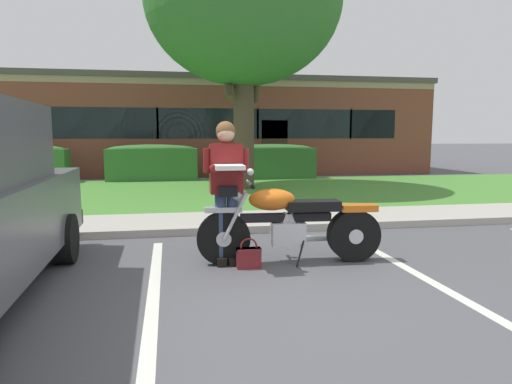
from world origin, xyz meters
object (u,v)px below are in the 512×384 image
at_px(rider_person, 226,181).
at_px(brick_building, 163,128).
at_px(hedge_center_left, 152,162).
at_px(motorcycle, 297,223).
at_px(hedge_left, 22,164).
at_px(shade_tree, 243,1).
at_px(hedge_center_right, 271,161).
at_px(handbag, 249,256).

bearing_deg(rider_person, brick_building, 94.30).
bearing_deg(hedge_center_left, brick_building, 88.79).
xyz_separation_m(motorcycle, hedge_left, (-6.29, 9.94, 0.17)).
height_order(shade_tree, hedge_left, shade_tree).
bearing_deg(motorcycle, hedge_left, 122.31).
bearing_deg(hedge_center_right, rider_person, -104.77).
bearing_deg(handbag, motorcycle, 13.44).
height_order(handbag, hedge_left, hedge_left).
distance_m(handbag, hedge_left, 11.59).
bearing_deg(hedge_left, hedge_center_left, 0.00).
bearing_deg(hedge_center_left, hedge_left, 180.00).
height_order(rider_person, hedge_center_left, rider_person).
distance_m(rider_person, handbag, 0.91).
xyz_separation_m(handbag, hedge_left, (-5.67, 10.09, 0.51)).
relative_size(shade_tree, brick_building, 0.34).
bearing_deg(brick_building, handbag, -84.97).
bearing_deg(motorcycle, brick_building, 97.13).
bearing_deg(hedge_center_left, shade_tree, -45.76).
relative_size(motorcycle, hedge_left, 0.81).
bearing_deg(hedge_left, motorcycle, -57.69).
bearing_deg(shade_tree, brick_building, 104.54).
height_order(rider_person, brick_building, brick_building).
distance_m(handbag, hedge_center_right, 10.38).
xyz_separation_m(handbag, hedge_center_left, (-1.65, 10.09, 0.51)).
bearing_deg(shade_tree, hedge_center_right, 63.62).
relative_size(hedge_center_left, hedge_center_right, 0.99).
xyz_separation_m(rider_person, shade_tree, (1.25, 7.16, 4.10)).
distance_m(hedge_center_left, hedge_center_right, 4.02).
bearing_deg(brick_building, hedge_center_left, -91.21).
bearing_deg(motorcycle, hedge_center_right, 79.96).
bearing_deg(motorcycle, handbag, -166.56).
bearing_deg(brick_building, hedge_center_right, -60.94).
height_order(hedge_center_left, brick_building, brick_building).
height_order(hedge_left, hedge_center_left, same).
relative_size(hedge_left, hedge_center_left, 0.94).
xyz_separation_m(handbag, shade_tree, (1.02, 7.35, 4.96)).
height_order(rider_person, hedge_center_right, rider_person).
distance_m(motorcycle, hedge_center_right, 10.10).
height_order(hedge_left, brick_building, brick_building).
xyz_separation_m(rider_person, hedge_center_right, (2.61, 9.90, -0.36)).
distance_m(motorcycle, handbag, 0.72).
xyz_separation_m(handbag, hedge_center_right, (2.38, 10.09, 0.51)).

